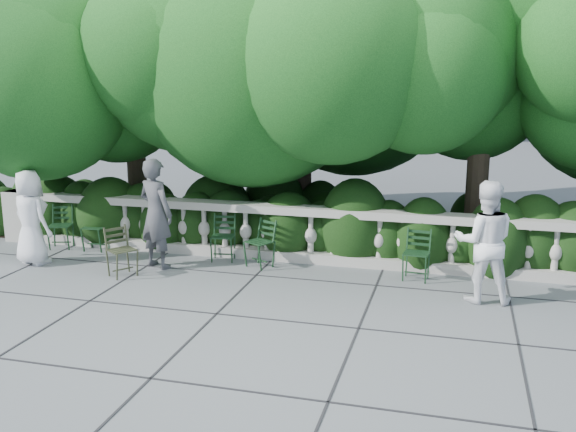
% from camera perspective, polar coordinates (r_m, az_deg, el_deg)
% --- Properties ---
extents(ground, '(90.00, 90.00, 0.00)m').
position_cam_1_polar(ground, '(9.85, -1.52, -6.93)').
color(ground, '#5A5F63').
rests_on(ground, ground).
extents(balustrade, '(12.00, 0.44, 1.00)m').
position_cam_1_polar(balustrade, '(11.37, 1.05, -1.67)').
color(balustrade, '#9E998E').
rests_on(balustrade, ground).
extents(shrub_hedge, '(15.00, 2.60, 1.70)m').
position_cam_1_polar(shrub_hedge, '(12.62, 2.36, -2.50)').
color(shrub_hedge, black).
rests_on(shrub_hedge, ground).
extents(tree_canopy, '(15.04, 6.52, 6.78)m').
position_cam_1_polar(tree_canopy, '(12.26, 5.99, 15.69)').
color(tree_canopy, '#3F3023').
rests_on(tree_canopy, ground).
extents(chair_a, '(0.56, 0.58, 0.84)m').
position_cam_1_polar(chair_a, '(12.93, -19.64, -2.88)').
color(chair_a, black).
rests_on(chair_a, ground).
extents(chair_b, '(0.45, 0.49, 0.84)m').
position_cam_1_polar(chair_b, '(12.59, -16.97, -3.09)').
color(chair_b, black).
rests_on(chair_b, ground).
extents(chair_c, '(0.61, 0.63, 0.84)m').
position_cam_1_polar(chair_c, '(11.08, -3.06, -4.69)').
color(chair_c, black).
rests_on(chair_c, ground).
extents(chair_d, '(0.52, 0.55, 0.84)m').
position_cam_1_polar(chair_d, '(11.45, -5.89, -4.16)').
color(chair_d, black).
rests_on(chair_d, ground).
extents(chair_e, '(0.48, 0.52, 0.84)m').
position_cam_1_polar(chair_e, '(10.55, 11.12, -5.82)').
color(chair_e, black).
rests_on(chair_e, ground).
extents(chair_weathered, '(0.64, 0.63, 0.84)m').
position_cam_1_polar(chair_weathered, '(10.89, -14.09, -5.37)').
color(chair_weathered, black).
rests_on(chair_weathered, ground).
extents(person_businessman, '(0.94, 0.77, 1.66)m').
position_cam_1_polar(person_businessman, '(12.01, -21.90, -0.13)').
color(person_businessman, white).
rests_on(person_businessman, ground).
extents(person_woman_grey, '(0.81, 0.67, 1.90)m').
position_cam_1_polar(person_woman_grey, '(11.15, -11.66, 0.22)').
color(person_woman_grey, '#404045').
rests_on(person_woman_grey, ground).
extents(person_casual_man, '(0.94, 0.76, 1.80)m').
position_cam_1_polar(person_casual_man, '(9.73, 17.06, -2.21)').
color(person_casual_man, white).
rests_on(person_casual_man, ground).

